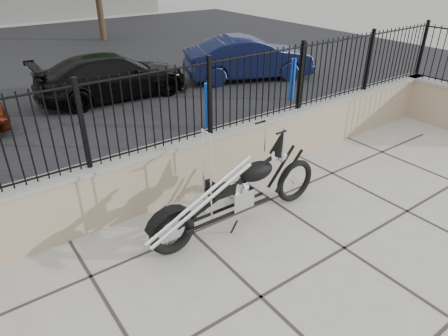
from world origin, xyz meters
TOP-DOWN VIEW (x-y plane):
  - ground_plane at (0.00, 0.00)m, footprint 90.00×90.00m
  - parking_lot at (0.00, 12.50)m, footprint 30.00×30.00m
  - retaining_wall at (0.00, 2.50)m, footprint 14.00×0.36m
  - iron_fence at (0.00, 2.50)m, footprint 14.00×0.08m
  - chopper_motorcycle at (0.62, 1.29)m, footprint 2.76×0.51m
  - car_black at (1.50, 7.94)m, footprint 4.18×1.83m
  - car_blue at (5.65, 7.23)m, footprint 4.18×2.67m
  - bollard_b at (2.31, 4.55)m, footprint 0.15×0.15m
  - bollard_c at (5.33, 4.96)m, footprint 0.14×0.14m

SIDE VIEW (x-z plane):
  - ground_plane at x=0.00m, z-range 0.00..0.00m
  - parking_lot at x=0.00m, z-range 0.00..0.00m
  - retaining_wall at x=0.00m, z-range 0.00..0.96m
  - bollard_b at x=2.31m, z-range 0.00..1.07m
  - bollard_c at x=5.33m, z-range 0.00..1.11m
  - car_black at x=1.50m, z-range 0.00..1.19m
  - car_blue at x=5.65m, z-range 0.00..1.30m
  - chopper_motorcycle at x=0.62m, z-range 0.00..1.65m
  - iron_fence at x=0.00m, z-range 0.96..2.16m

